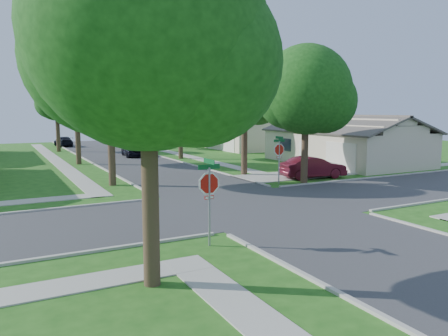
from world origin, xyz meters
TOP-DOWN VIEW (x-y plane):
  - ground at (0.00, 0.00)m, footprint 100.00×100.00m
  - road_ns at (0.00, 0.00)m, footprint 7.00×100.00m
  - sidewalk_ne at (6.10, 26.00)m, footprint 1.20×40.00m
  - sidewalk_nw at (-6.10, 26.00)m, footprint 1.20×40.00m
  - driveway at (7.90, 7.10)m, footprint 8.80×3.60m
  - stop_sign_sw at (-4.70, -4.70)m, footprint 1.05×0.80m
  - stop_sign_ne at (4.70, 4.70)m, footprint 1.05×0.80m
  - tree_e_near at (4.75, 9.01)m, footprint 4.97×4.80m
  - tree_e_mid at (4.76, 21.01)m, footprint 5.59×5.40m
  - tree_e_far at (4.75, 34.01)m, footprint 5.17×5.00m
  - tree_w_near at (-4.64, 9.01)m, footprint 5.38×5.20m
  - tree_w_mid at (-4.64, 21.01)m, footprint 5.80×5.60m
  - tree_w_far at (-4.65, 34.01)m, footprint 4.76×4.60m
  - tree_sw_corner at (-7.44, -6.99)m, footprint 6.21×6.00m
  - tree_ne_corner at (6.36, 4.21)m, footprint 5.80×5.60m
  - house_ne_near at (15.99, 11.00)m, footprint 8.42×13.60m
  - house_ne_far at (15.99, 29.00)m, footprint 8.42×13.60m
  - car_driveway at (8.07, 5.50)m, footprint 4.69×2.28m
  - car_curb_east at (1.20, 25.15)m, footprint 2.18×4.57m
  - car_curb_west at (-3.20, 41.26)m, footprint 2.03×4.43m

SIDE VIEW (x-z plane):
  - ground at x=0.00m, z-range 0.00..0.00m
  - road_ns at x=0.00m, z-range -0.01..0.01m
  - sidewalk_ne at x=6.10m, z-range 0.00..0.04m
  - sidewalk_nw at x=-6.10m, z-range 0.00..0.04m
  - driveway at x=7.90m, z-range 0.00..0.05m
  - car_curb_west at x=-3.20m, z-range 0.00..1.26m
  - car_driveway at x=8.07m, z-range 0.00..1.48m
  - car_curb_east at x=1.20m, z-range 0.00..1.51m
  - house_ne_near at x=15.99m, z-range -0.60..3.63m
  - house_ne_far at x=15.99m, z-range -0.60..3.63m
  - stop_sign_sw at x=-4.70m, z-range 0.54..3.52m
  - stop_sign_ne at x=4.70m, z-range 0.54..3.52m
  - tree_w_far at x=-4.65m, z-range 1.49..9.52m
  - tree_ne_corner at x=6.36m, z-range 1.26..9.92m
  - tree_e_near at x=4.75m, z-range 1.50..9.78m
  - tree_e_far at x=4.75m, z-range 1.62..10.34m
  - tree_w_near at x=-4.64m, z-range 1.63..10.60m
  - tree_e_mid at x=4.76m, z-range 1.64..10.86m
  - tree_sw_corner at x=-7.44m, z-range 1.49..11.04m
  - tree_w_mid at x=-4.64m, z-range 1.71..11.27m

